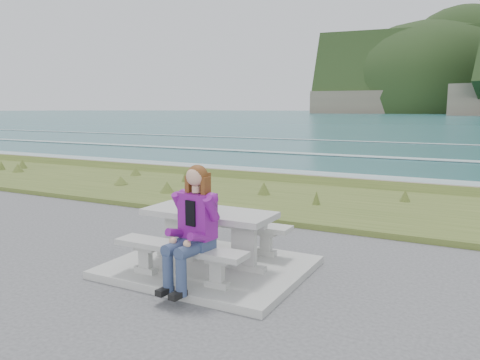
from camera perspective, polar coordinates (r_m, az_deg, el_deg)
The scene contains 8 objects.
concrete_slab at distance 6.59m, azimuth -3.76°, elevation -10.53°, with size 2.60×2.10×0.10m, color #A2A39D.
picnic_table at distance 6.41m, azimuth -3.82°, elevation -5.18°, with size 1.80×0.75×0.75m.
bench_landward at distance 5.91m, azimuth -7.39°, elevation -8.79°, with size 1.80×0.35×0.45m.
bench_seaward at distance 7.05m, azimuth -0.81°, elevation -5.82°, with size 1.80×0.35×0.45m.
grass_verge at distance 11.02m, azimuth 9.97°, elevation -3.04°, with size 160.00×4.50×0.22m, color #3C521E.
shore_drop at distance 13.77m, azimuth 13.68°, elevation -0.81°, with size 160.00×0.80×2.20m, color #6A5B4F.
ocean at distance 30.81m, azimuth 21.45°, elevation 0.72°, with size 1600.00×1600.00×0.09m.
seated_woman at distance 5.61m, azimuth -6.20°, elevation -7.71°, with size 0.49×0.77×1.46m.
Camera 1 is at (3.27, -5.29, 2.22)m, focal length 35.00 mm.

